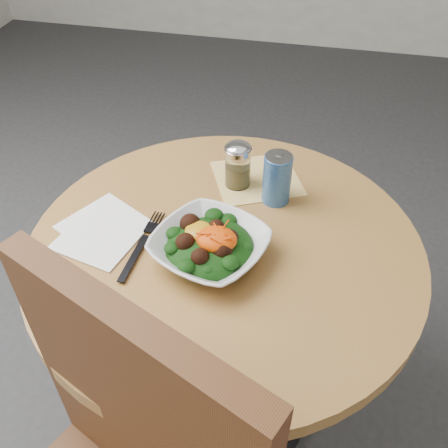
# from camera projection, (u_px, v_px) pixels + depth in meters

# --- Properties ---
(ground) EXTENTS (6.00, 6.00, 0.00)m
(ground) POSITION_uv_depth(u_px,v_px,m) (225.00, 406.00, 1.64)
(ground) COLOR #2F2E31
(ground) RESTS_ON ground
(table) EXTENTS (0.90, 0.90, 0.75)m
(table) POSITION_uv_depth(u_px,v_px,m) (225.00, 298.00, 1.27)
(table) COLOR black
(table) RESTS_ON ground
(cloth_napkin) EXTENTS (0.28, 0.27, 0.00)m
(cloth_napkin) POSITION_uv_depth(u_px,v_px,m) (257.00, 178.00, 1.31)
(cloth_napkin) COLOR orange
(cloth_napkin) RESTS_ON table
(paper_napkins) EXTENTS (0.23, 0.26, 0.00)m
(paper_napkins) POSITION_uv_depth(u_px,v_px,m) (102.00, 230.00, 1.16)
(paper_napkins) COLOR white
(paper_napkins) RESTS_ON table
(salad_bowl) EXTENTS (0.31, 0.31, 0.09)m
(salad_bowl) POSITION_uv_depth(u_px,v_px,m) (210.00, 246.00, 1.08)
(salad_bowl) COLOR silver
(salad_bowl) RESTS_ON table
(fork) EXTENTS (0.03, 0.23, 0.00)m
(fork) POSITION_uv_depth(u_px,v_px,m) (143.00, 243.00, 1.12)
(fork) COLOR black
(fork) RESTS_ON table
(spice_shaker) EXTENTS (0.07, 0.07, 0.12)m
(spice_shaker) POSITION_uv_depth(u_px,v_px,m) (238.00, 165.00, 1.25)
(spice_shaker) COLOR silver
(spice_shaker) RESTS_ON table
(beverage_can) EXTENTS (0.07, 0.07, 0.13)m
(beverage_can) POSITION_uv_depth(u_px,v_px,m) (277.00, 178.00, 1.20)
(beverage_can) COLOR navy
(beverage_can) RESTS_ON table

